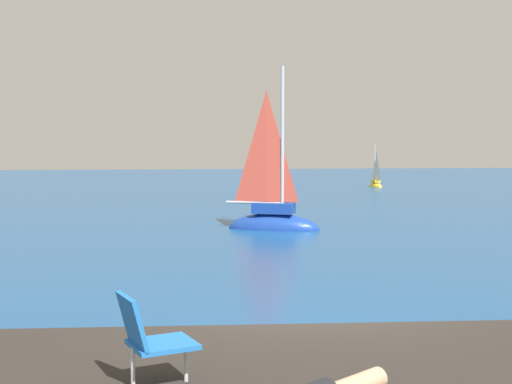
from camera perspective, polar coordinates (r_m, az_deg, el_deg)
name	(u,v)px	position (r m, az deg, el deg)	size (l,w,h in m)	color
ground_plane	(306,376)	(9.69, 4.14, -14.75)	(160.00, 160.00, 0.00)	navy
sailboat_near	(273,220)	(25.62, 1.41, -2.27)	(3.61, 2.40, 6.52)	#193D99
sailboat_far	(375,184)	(52.30, 9.72, 0.63)	(0.86, 1.89, 3.44)	yellow
beach_chair	(149,335)	(6.01, -8.69, -11.47)	(0.72, 0.65, 0.80)	blue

